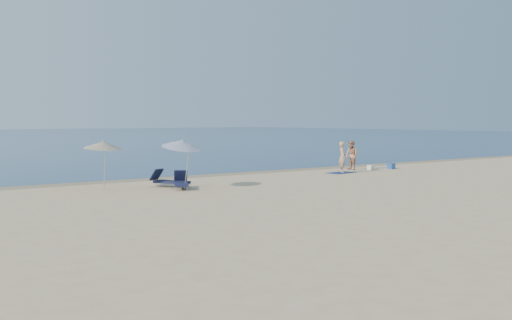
{
  "coord_description": "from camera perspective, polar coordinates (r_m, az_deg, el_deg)",
  "views": [
    {
      "loc": [
        -23.29,
        -10.33,
        3.14
      ],
      "look_at": [
        -3.32,
        16.0,
        1.0
      ],
      "focal_mm": 45.0,
      "sensor_mm": 36.0,
      "label": 1
    }
  ],
  "objects": [
    {
      "name": "person_left",
      "position": [
        37.46,
        7.69,
        0.26
      ],
      "size": [
        0.73,
        0.79,
        1.82
      ],
      "primitive_type": "imported",
      "rotation": [
        0.0,
        0.0,
        0.99
      ],
      "color": "tan",
      "rests_on": "ground"
    },
    {
      "name": "person_right",
      "position": [
        39.57,
        8.49,
        0.42
      ],
      "size": [
        0.79,
        0.95,
        1.8
      ],
      "primitive_type": "imported",
      "rotation": [
        0.0,
        0.0,
        -1.7
      ],
      "color": "#B1795D",
      "rests_on": "ground"
    },
    {
      "name": "umbrella_far",
      "position": [
        28.88,
        -13.47,
        1.31
      ],
      "size": [
        1.85,
        1.87,
        2.26
      ],
      "rotation": [
        0.0,
        0.0,
        0.1
      ],
      "color": "silver",
      "rests_on": "ground"
    },
    {
      "name": "beach_towel",
      "position": [
        37.32,
        7.52,
        -1.13
      ],
      "size": [
        1.85,
        1.2,
        0.03
      ],
      "primitive_type": "cube",
      "rotation": [
        0.0,
        0.0,
        0.15
      ],
      "color": "#0F214F",
      "rests_on": "ground"
    },
    {
      "name": "blue_cooler",
      "position": [
        40.9,
        11.92,
        -0.53
      ],
      "size": [
        0.55,
        0.44,
        0.35
      ],
      "primitive_type": "cube",
      "rotation": [
        0.0,
        0.0,
        0.21
      ],
      "color": "#1C4A99",
      "rests_on": "ground"
    },
    {
      "name": "white_bag",
      "position": [
        39.81,
        10.14,
        -0.66
      ],
      "size": [
        0.41,
        0.37,
        0.3
      ],
      "primitive_type": "cube",
      "rotation": [
        0.0,
        0.0,
        0.22
      ],
      "color": "silver",
      "rests_on": "ground"
    },
    {
      "name": "lounger_left",
      "position": [
        29.61,
        -7.74,
        -1.83
      ],
      "size": [
        1.38,
        1.95,
        0.83
      ],
      "rotation": [
        0.0,
        0.0,
        0.46
      ],
      "color": "#121833",
      "rests_on": "ground"
    },
    {
      "name": "lounger_right",
      "position": [
        28.87,
        -6.67,
        -1.98
      ],
      "size": [
        1.4,
        1.88,
        0.8
      ],
      "rotation": [
        0.0,
        0.0,
        -0.5
      ],
      "color": "#141839",
      "rests_on": "ground"
    },
    {
      "name": "umbrella_near",
      "position": [
        28.71,
        -6.59,
        1.43
      ],
      "size": [
        1.88,
        1.91,
        2.38
      ],
      "rotation": [
        0.0,
        0.0,
        0.04
      ],
      "color": "silver",
      "rests_on": "ground"
    },
    {
      "name": "wet_sand_strip",
      "position": [
        37.89,
        0.89,
        -1.04
      ],
      "size": [
        240.0,
        1.6,
        0.0
      ],
      "primitive_type": "cube",
      "color": "#847254",
      "rests_on": "ground"
    }
  ]
}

